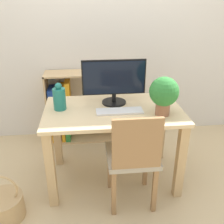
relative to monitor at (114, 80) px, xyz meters
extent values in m
plane|color=#CCB284|center=(-0.02, -0.14, -0.94)|extent=(10.00, 10.00, 0.00)
cube|color=silver|center=(-0.02, 0.82, 0.36)|extent=(8.00, 0.05, 2.60)
cube|color=#D8BC8C|center=(-0.02, -0.14, -0.23)|extent=(1.17, 0.69, 0.03)
cube|color=tan|center=(-0.55, -0.43, -0.59)|extent=(0.07, 0.07, 0.69)
cube|color=tan|center=(0.51, -0.43, -0.59)|extent=(0.07, 0.07, 0.69)
cube|color=tan|center=(-0.55, 0.15, -0.59)|extent=(0.07, 0.07, 0.69)
cube|color=tan|center=(0.51, 0.15, -0.59)|extent=(0.07, 0.07, 0.69)
cylinder|color=black|center=(0.00, 0.00, -0.21)|extent=(0.21, 0.21, 0.02)
cylinder|color=black|center=(0.00, 0.00, -0.16)|extent=(0.04, 0.04, 0.08)
cube|color=black|center=(0.00, 0.00, 0.02)|extent=(0.55, 0.02, 0.31)
cube|color=black|center=(0.00, 0.00, 0.02)|extent=(0.53, 0.03, 0.28)
cube|color=silver|center=(0.03, -0.20, -0.21)|extent=(0.39, 0.13, 0.02)
cylinder|color=#1E7266|center=(-0.47, -0.09, -0.12)|extent=(0.10, 0.10, 0.19)
sphere|color=#1E7266|center=(-0.47, -0.09, -0.01)|extent=(0.06, 0.06, 0.06)
cylinder|color=#9E6647|center=(0.36, -0.28, -0.16)|extent=(0.12, 0.12, 0.10)
sphere|color=#2D7A33|center=(0.36, -0.28, -0.02)|extent=(0.24, 0.24, 0.24)
cube|color=#9E937F|center=(0.10, -0.43, -0.50)|extent=(0.40, 0.40, 0.04)
cube|color=olive|center=(0.10, -0.61, -0.28)|extent=(0.36, 0.03, 0.40)
cube|color=olive|center=(-0.07, -0.59, -0.73)|extent=(0.04, 0.04, 0.42)
cube|color=olive|center=(0.26, -0.59, -0.73)|extent=(0.04, 0.04, 0.42)
cube|color=olive|center=(-0.07, -0.26, -0.73)|extent=(0.04, 0.04, 0.42)
cube|color=olive|center=(0.26, -0.26, -0.73)|extent=(0.04, 0.04, 0.42)
cube|color=tan|center=(-0.68, 0.65, -0.53)|extent=(0.02, 0.28, 0.83)
cube|color=tan|center=(0.29, 0.65, -0.53)|extent=(0.02, 0.28, 0.83)
cube|color=tan|center=(-0.20, 0.65, -0.93)|extent=(1.00, 0.28, 0.02)
cube|color=tan|center=(-0.20, 0.65, -0.12)|extent=(1.00, 0.28, 0.02)
cube|color=tan|center=(-0.20, 0.65, -0.53)|extent=(0.96, 0.28, 0.02)
cube|color=orange|center=(-0.64, 0.65, -0.80)|extent=(0.06, 0.24, 0.24)
cube|color=red|center=(-0.58, 0.65, -0.76)|extent=(0.04, 0.24, 0.32)
cube|color=orange|center=(-0.53, 0.65, -0.81)|extent=(0.04, 0.24, 0.22)
cube|color=#2D7F38|center=(-0.48, 0.65, -0.78)|extent=(0.05, 0.24, 0.28)
cube|color=navy|center=(-0.63, 0.65, -0.40)|extent=(0.07, 0.24, 0.24)
cube|color=black|center=(-0.56, 0.65, -0.38)|extent=(0.04, 0.24, 0.27)
cube|color=orange|center=(-0.51, 0.65, -0.39)|extent=(0.04, 0.24, 0.26)
cube|color=orange|center=(-0.45, 0.65, -0.36)|extent=(0.05, 0.24, 0.31)
cylinder|color=tan|center=(-0.93, -0.53, -0.84)|extent=(0.31, 0.31, 0.19)
torus|color=tan|center=(-0.93, -0.53, -0.67)|extent=(0.26, 0.02, 0.26)
camera|label=1|loc=(-0.24, -2.16, 0.70)|focal=42.00mm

